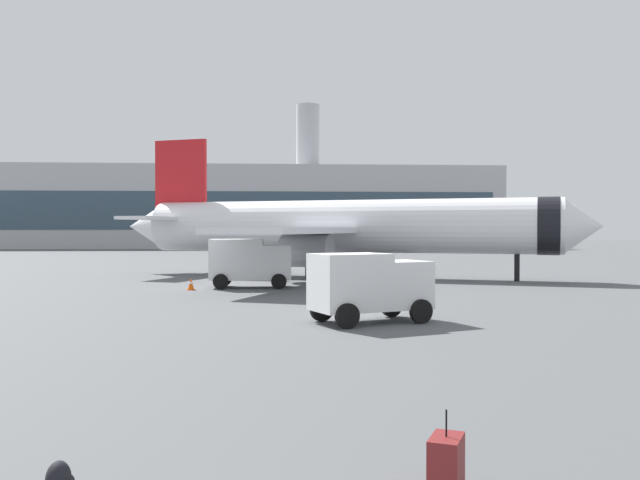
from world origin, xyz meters
TOP-DOWN VIEW (x-y plane):
  - airplane_at_gate at (4.88, 45.67)m, footprint 34.29×31.44m
  - service_truck at (-1.51, 37.23)m, footprint 4.83×2.58m
  - cargo_van at (3.51, 21.83)m, footprint 4.83×3.61m
  - safety_cone_near at (9.04, 49.86)m, footprint 0.44×0.44m
  - safety_cone_mid at (-4.81, 35.87)m, footprint 0.44×0.44m
  - rolling_suitcase at (2.26, 5.65)m, footprint 0.63×0.75m
  - traveller_backpack at (-2.82, 5.80)m, footprint 0.36×0.40m
  - terminal_building at (-7.93, 124.72)m, footprint 100.00×16.29m

SIDE VIEW (x-z plane):
  - traveller_backpack at x=-2.82m, z-range -0.01..0.47m
  - safety_cone_mid at x=-4.81m, z-range -0.01..0.68m
  - rolling_suitcase at x=2.26m, z-range -0.16..0.94m
  - safety_cone_near at x=9.04m, z-range -0.01..0.82m
  - cargo_van at x=3.51m, z-range 0.15..2.75m
  - service_truck at x=-1.51m, z-range 0.16..3.05m
  - airplane_at_gate at x=4.88m, z-range -1.59..8.91m
  - terminal_building at x=-7.93m, z-range -5.87..21.14m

